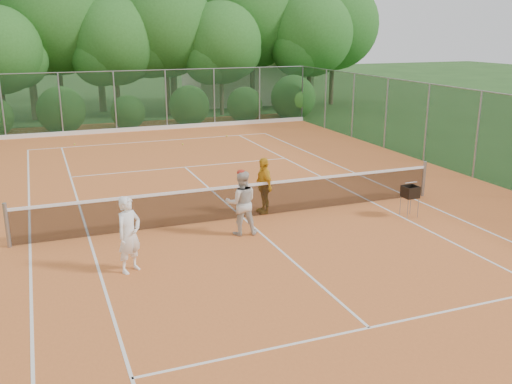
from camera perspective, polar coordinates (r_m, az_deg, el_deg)
ground at (r=15.68m, az=-1.28°, el=-2.70°), size 120.00×120.00×0.00m
clay_court at (r=15.68m, az=-1.28°, el=-2.66°), size 18.00×36.00×0.02m
club_building at (r=40.63m, az=-0.98°, el=11.08°), size 8.00×5.00×3.00m
tennis_net at (r=15.52m, az=-1.29°, el=-0.84°), size 11.97×0.10×1.10m
player_white at (r=12.35m, az=-12.57°, el=-4.17°), size 0.73×0.67×1.67m
player_center_grp at (r=14.25m, az=-1.47°, el=-1.06°), size 0.91×0.78×1.68m
player_yellow at (r=15.91m, az=0.78°, el=0.66°), size 0.40×0.94×1.59m
ball_hopper at (r=16.18m, az=15.17°, el=-0.03°), size 0.38×0.38×0.87m
stray_ball_a at (r=26.81m, az=-17.69°, el=4.59°), size 0.07×0.07×0.07m
stray_ball_b at (r=25.77m, az=-7.34°, el=4.78°), size 0.07×0.07×0.07m
stray_ball_c at (r=27.55m, az=-2.93°, el=5.62°), size 0.07×0.07×0.07m
court_markings at (r=15.68m, az=-1.28°, el=-2.62°), size 11.03×23.83×0.01m
fence_back at (r=29.61m, az=-11.43°, el=8.93°), size 18.07×0.07×3.00m
tropical_treeline at (r=34.79m, az=-10.96°, el=15.92°), size 32.10×8.49×15.03m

